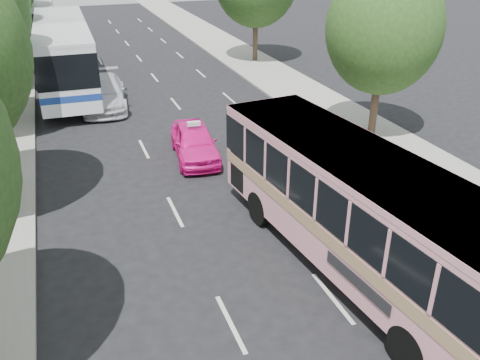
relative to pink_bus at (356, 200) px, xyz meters
name	(u,v)px	position (x,y,z in m)	size (l,w,h in m)	color
ground	(269,264)	(-2.18, 0.87, -2.19)	(120.00, 120.00, 0.00)	black
sidewalk_right	(270,74)	(6.32, 20.87, -2.13)	(4.00, 90.00, 0.12)	#9E998E
tree_right_near	(387,24)	(6.59, 8.81, 3.01)	(5.10, 5.10, 7.95)	#38281E
pink_bus	(356,200)	(0.00, 0.00, 0.00)	(3.97, 11.29, 3.53)	pink
pink_taxi	(195,142)	(-2.16, 9.16, -1.46)	(1.74, 4.33, 1.47)	#F91595
white_pickup	(104,93)	(-5.01, 17.61, -1.37)	(2.30, 5.67, 1.64)	silver
tour_coach_front	(64,51)	(-6.69, 21.53, 0.26)	(3.15, 13.66, 4.07)	white
tour_coach_rear	(37,17)	(-8.13, 36.85, 0.10)	(3.01, 12.81, 3.82)	silver
taxi_roof_sign	(194,124)	(-2.16, 9.16, -0.63)	(0.55, 0.18, 0.18)	silver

